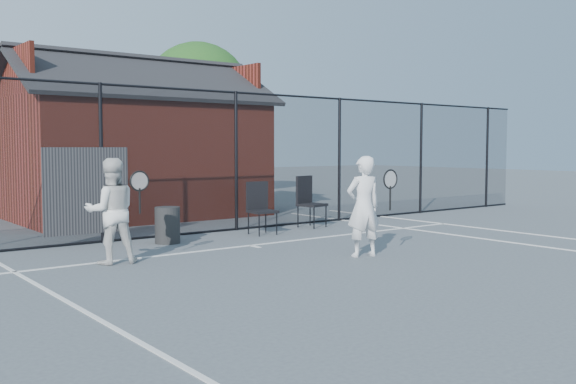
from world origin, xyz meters
TOP-DOWN VIEW (x-y plane):
  - ground at (0.00, 0.00)m, footprint 80.00×80.00m
  - court_lines at (0.00, -1.32)m, footprint 11.02×18.00m
  - fence at (-0.30, 5.00)m, footprint 22.04×3.00m
  - clubhouse at (0.50, 9.00)m, footprint 6.50×4.36m
  - tree_right at (5.50, 14.50)m, footprint 3.97×3.97m
  - player_front at (0.82, 0.91)m, footprint 0.78×0.62m
  - player_back at (-2.71, 2.83)m, footprint 0.94×0.78m
  - chair_left at (1.05, 4.10)m, footprint 0.54×0.56m
  - chair_right at (2.64, 4.40)m, footprint 0.65×0.67m
  - waste_bin at (-1.06, 4.20)m, footprint 0.51×0.51m

SIDE VIEW (x-z plane):
  - ground at x=0.00m, z-range 0.00..0.00m
  - court_lines at x=0.00m, z-range 0.00..0.01m
  - waste_bin at x=-1.06m, z-range 0.00..0.68m
  - chair_left at x=1.05m, z-range 0.00..1.06m
  - chair_right at x=2.64m, z-range 0.00..1.13m
  - player_back at x=-2.71m, z-range 0.00..1.64m
  - player_front at x=0.82m, z-range 0.00..1.66m
  - fence at x=-0.30m, z-range -0.05..2.95m
  - clubhouse at x=0.50m, z-range -0.49..3.70m
  - tree_right at x=5.50m, z-range 0.86..6.56m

